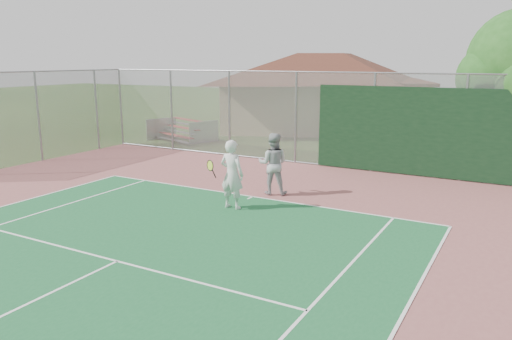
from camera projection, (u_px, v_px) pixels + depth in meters
The scene contains 6 objects.
back_fence at pixel (376, 126), 17.59m from camera, with size 20.08×0.11×3.53m.
side_fence_left at pixel (38, 117), 19.51m from camera, with size 0.08×9.00×3.50m.
clubhouse at pixel (324, 84), 28.48m from camera, with size 13.80×11.51×5.09m.
bleachers at pixel (182, 130), 24.66m from camera, with size 3.27×2.48×1.03m.
player_white_front at pixel (232, 175), 13.29m from camera, with size 1.00×0.62×1.87m.
player_grey_back at pixel (273, 164), 14.75m from camera, with size 1.07×0.95×1.83m.
Camera 1 is at (6.95, -0.37, 3.95)m, focal length 35.00 mm.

